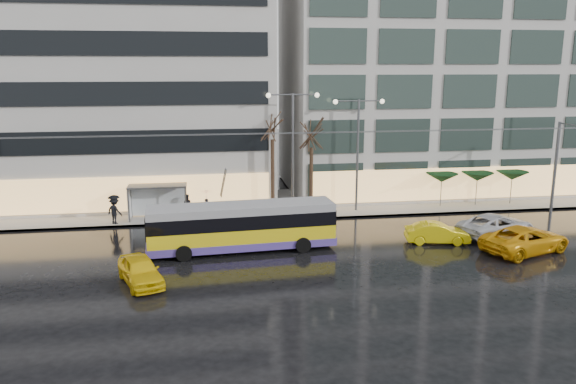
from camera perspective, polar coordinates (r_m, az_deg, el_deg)
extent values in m
plane|color=black|center=(32.51, 0.00, -7.26)|extent=(140.00, 140.00, 0.00)
cube|color=gray|center=(46.04, -0.16, -1.16)|extent=(80.00, 10.00, 0.15)
cube|color=slate|center=(41.31, 0.86, -2.78)|extent=(80.00, 0.10, 0.15)
cube|color=#ACA9A4|center=(50.52, -22.19, 11.84)|extent=(34.00, 14.00, 22.00)
cube|color=#ACA9A4|center=(54.60, 17.48, 13.75)|extent=(32.00, 14.00, 25.00)
cube|color=gold|center=(34.51, -4.71, -4.38)|extent=(11.41, 3.14, 1.41)
cube|color=#4D398F|center=(34.65, -4.69, -5.13)|extent=(11.45, 3.18, 0.47)
cube|color=black|center=(34.22, -4.74, -2.73)|extent=(11.43, 3.16, 0.85)
cube|color=gray|center=(34.06, -4.76, -1.66)|extent=(11.41, 3.14, 0.47)
cube|color=black|center=(35.45, 4.37, -2.41)|extent=(0.21, 2.16, 1.22)
cube|color=black|center=(33.99, -14.25, -3.44)|extent=(0.21, 2.16, 1.22)
cylinder|color=black|center=(36.40, 0.63, -4.28)|extent=(0.96, 0.39, 0.94)
cylinder|color=black|center=(34.22, 1.54, -5.40)|extent=(0.96, 0.39, 0.94)
cylinder|color=black|center=(35.51, -10.70, -4.95)|extent=(0.96, 0.39, 0.94)
cylinder|color=black|center=(33.27, -10.54, -6.15)|extent=(0.96, 0.39, 0.94)
cylinder|color=#595B60|center=(34.50, -6.55, 0.81)|extent=(0.30, 3.49, 2.47)
cylinder|color=#595B60|center=(34.96, -6.64, 0.96)|extent=(0.30, 3.49, 2.47)
cylinder|color=#595B60|center=(47.58, 25.51, 2.26)|extent=(0.24, 0.24, 7.00)
cylinder|color=#595B60|center=(36.65, 0.20, 5.96)|extent=(42.00, 0.04, 0.04)
cylinder|color=#595B60|center=(37.14, 0.08, 6.05)|extent=(42.00, 0.04, 0.04)
cube|color=#595B60|center=(41.73, -13.14, 0.61)|extent=(4.20, 1.60, 0.12)
cube|color=silver|center=(42.68, -12.99, -0.84)|extent=(4.00, 0.05, 2.20)
cube|color=white|center=(42.22, -15.83, -1.15)|extent=(0.10, 1.40, 2.20)
cylinder|color=#595B60|center=(41.54, -15.87, -1.37)|extent=(0.10, 0.10, 2.40)
cylinder|color=#595B60|center=(42.89, -15.65, -0.92)|extent=(0.10, 0.10, 2.40)
cylinder|color=#595B60|center=(41.21, -10.35, -1.20)|extent=(0.10, 0.10, 2.40)
cylinder|color=#595B60|center=(42.57, -10.30, -0.75)|extent=(0.10, 0.10, 2.40)
cylinder|color=#595B60|center=(42.04, 0.49, 3.87)|extent=(0.18, 0.18, 9.00)
cylinder|color=#595B60|center=(41.46, -0.75, 9.86)|extent=(1.80, 0.10, 0.10)
cylinder|color=#595B60|center=(41.75, 1.74, 9.87)|extent=(1.80, 0.10, 0.10)
sphere|color=#FFF2CC|center=(41.35, -2.00, 9.78)|extent=(0.36, 0.36, 0.36)
sphere|color=#FFF2CC|center=(41.92, 2.96, 9.81)|extent=(0.36, 0.36, 0.36)
cylinder|color=#595B60|center=(43.15, 7.07, 3.67)|extent=(0.18, 0.18, 8.50)
cylinder|color=#595B60|center=(42.47, 6.04, 9.18)|extent=(1.80, 0.10, 0.10)
cylinder|color=#595B60|center=(42.95, 8.39, 9.16)|extent=(1.80, 0.10, 0.10)
sphere|color=#FFF2CC|center=(42.25, 4.84, 9.12)|extent=(0.36, 0.36, 0.36)
sphere|color=#FFF2CC|center=(43.23, 9.54, 9.07)|extent=(0.36, 0.36, 0.36)
cylinder|color=black|center=(42.32, -1.57, 1.59)|extent=(0.28, 0.28, 5.60)
cylinder|color=black|center=(43.05, 2.37, 1.30)|extent=(0.28, 0.28, 4.90)
cylinder|color=#595B60|center=(46.28, 15.27, -0.05)|extent=(0.06, 0.06, 2.20)
cone|color=black|center=(46.04, 15.36, 1.41)|extent=(2.50, 2.50, 0.70)
cylinder|color=#595B60|center=(47.56, 18.58, 0.07)|extent=(0.06, 0.06, 2.20)
cone|color=black|center=(47.33, 18.68, 1.49)|extent=(2.50, 2.50, 0.70)
cylinder|color=#595B60|center=(49.00, 21.71, 0.18)|extent=(0.06, 0.06, 2.20)
cone|color=black|center=(48.77, 21.82, 1.56)|extent=(2.50, 2.50, 0.70)
imported|color=yellow|center=(30.38, -14.77, -7.71)|extent=(3.05, 4.56, 1.44)
imported|color=#DAC20B|center=(37.18, 14.91, -4.05)|extent=(4.23, 2.17, 1.33)
imported|color=orange|center=(37.10, 22.97, -4.45)|extent=(6.36, 4.45, 1.61)
imported|color=silver|center=(39.66, 20.36, -3.21)|extent=(6.14, 4.49, 1.55)
imported|color=black|center=(41.28, -8.27, -1.71)|extent=(0.60, 0.43, 1.55)
imported|color=#FE54AC|center=(41.05, -8.31, -0.39)|extent=(1.06, 1.08, 0.88)
imported|color=black|center=(42.05, -10.28, -1.38)|extent=(0.93, 0.77, 1.74)
imported|color=black|center=(41.52, -17.20, -1.83)|extent=(1.41, 1.28, 1.89)
imported|color=black|center=(41.33, -17.28, -0.75)|extent=(1.14, 1.14, 0.72)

